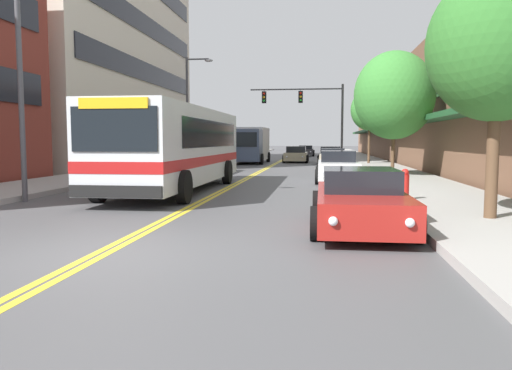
% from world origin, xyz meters
% --- Properties ---
extents(ground_plane, '(240.00, 240.00, 0.00)m').
position_xyz_m(ground_plane, '(0.00, 37.00, 0.00)').
color(ground_plane, '#4C4C4F').
extents(sidewalk_left, '(3.58, 106.00, 0.17)m').
position_xyz_m(sidewalk_left, '(-7.29, 37.00, 0.09)').
color(sidewalk_left, '#9E9B96').
rests_on(sidewalk_left, ground_plane).
extents(sidewalk_right, '(3.58, 106.00, 0.17)m').
position_xyz_m(sidewalk_right, '(7.29, 37.00, 0.09)').
color(sidewalk_right, '#9E9B96').
rests_on(sidewalk_right, ground_plane).
extents(centre_line, '(0.34, 106.00, 0.01)m').
position_xyz_m(centre_line, '(0.00, 37.00, 0.00)').
color(centre_line, yellow).
rests_on(centre_line, ground_plane).
extents(storefront_row_right, '(9.10, 68.00, 7.57)m').
position_xyz_m(storefront_row_right, '(13.30, 37.00, 3.78)').
color(storefront_row_right, brown).
rests_on(storefront_row_right, ground_plane).
extents(city_bus, '(2.93, 11.23, 2.99)m').
position_xyz_m(city_bus, '(-1.71, 10.31, 1.70)').
color(city_bus, silver).
rests_on(city_bus, ground_plane).
extents(car_charcoal_parked_left_mid, '(1.98, 4.31, 1.36)m').
position_xyz_m(car_charcoal_parked_left_mid, '(-4.38, 19.88, 0.63)').
color(car_charcoal_parked_left_mid, '#232328').
rests_on(car_charcoal_parked_left_mid, ground_plane).
extents(car_silver_parked_left_far, '(2.11, 4.60, 1.35)m').
position_xyz_m(car_silver_parked_left_far, '(-4.36, 29.82, 0.63)').
color(car_silver_parked_left_far, '#B7B7BC').
rests_on(car_silver_parked_left_far, ground_plane).
extents(car_red_parked_right_foreground, '(2.03, 4.79, 1.26)m').
position_xyz_m(car_red_parked_right_foreground, '(4.40, 3.01, 0.59)').
color(car_red_parked_right_foreground, maroon).
rests_on(car_red_parked_right_foreground, ground_plane).
extents(car_champagne_parked_right_mid, '(1.97, 4.59, 1.34)m').
position_xyz_m(car_champagne_parked_right_mid, '(4.33, 25.21, 0.64)').
color(car_champagne_parked_right_mid, beige).
rests_on(car_champagne_parked_right_mid, ground_plane).
extents(car_white_parked_right_far, '(1.98, 4.61, 1.39)m').
position_xyz_m(car_white_parked_right_far, '(4.33, 14.87, 0.65)').
color(car_white_parked_right_far, white).
rests_on(car_white_parked_right_far, ground_plane).
extents(car_black_parked_right_end, '(2.01, 4.23, 1.37)m').
position_xyz_m(car_black_parked_right_end, '(4.31, 32.19, 0.63)').
color(car_black_parked_right_end, black).
rests_on(car_black_parked_right_end, ground_plane).
extents(car_dark_grey_moving_lead, '(2.08, 4.83, 1.25)m').
position_xyz_m(car_dark_grey_moving_lead, '(1.79, 52.12, 0.60)').
color(car_dark_grey_moving_lead, '#38383D').
rests_on(car_dark_grey_moving_lead, ground_plane).
extents(car_beige_moving_second, '(2.10, 4.65, 1.35)m').
position_xyz_m(car_beige_moving_second, '(1.49, 34.87, 0.62)').
color(car_beige_moving_second, '#BCAD89').
rests_on(car_beige_moving_second, ground_plane).
extents(box_truck, '(2.73, 7.24, 2.89)m').
position_xyz_m(box_truck, '(-2.16, 32.81, 1.53)').
color(box_truck, '#475675').
rests_on(box_truck, ground_plane).
extents(traffic_signal_mast, '(7.30, 0.38, 6.20)m').
position_xyz_m(traffic_signal_mast, '(2.64, 31.99, 4.47)').
color(traffic_signal_mast, '#47474C').
rests_on(traffic_signal_mast, ground_plane).
extents(street_lamp_left_near, '(2.41, 0.28, 7.37)m').
position_xyz_m(street_lamp_left_near, '(-4.95, 6.30, 4.44)').
color(street_lamp_left_near, '#47474C').
rests_on(street_lamp_left_near, ground_plane).
extents(street_lamp_left_far, '(1.85, 0.28, 7.34)m').
position_xyz_m(street_lamp_left_far, '(-5.05, 25.02, 4.35)').
color(street_lamp_left_far, '#47474C').
rests_on(street_lamp_left_far, ground_plane).
extents(street_tree_right_near, '(2.93, 2.93, 5.30)m').
position_xyz_m(street_tree_right_near, '(7.24, 3.65, 3.85)').
color(street_tree_right_near, brown).
rests_on(street_tree_right_near, sidewalk_right).
extents(street_tree_right_mid, '(3.78, 3.78, 5.88)m').
position_xyz_m(street_tree_right_mid, '(6.99, 16.86, 3.98)').
color(street_tree_right_mid, brown).
rests_on(street_tree_right_mid, sidewalk_right).
extents(street_tree_right_far, '(2.76, 2.76, 5.44)m').
position_xyz_m(street_tree_right_far, '(7.10, 30.05, 4.09)').
color(street_tree_right_far, brown).
rests_on(street_tree_right_far, sidewalk_right).
extents(fire_hydrant, '(0.32, 0.24, 0.88)m').
position_xyz_m(fire_hydrant, '(5.95, 6.89, 0.61)').
color(fire_hydrant, red).
rests_on(fire_hydrant, sidewalk_right).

